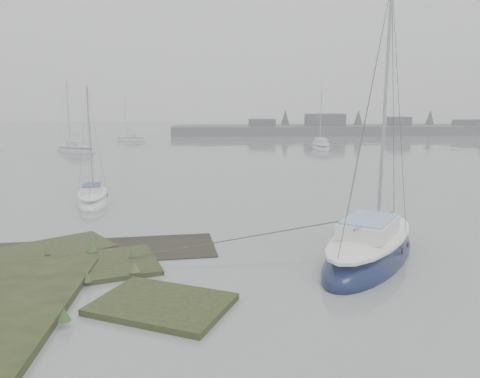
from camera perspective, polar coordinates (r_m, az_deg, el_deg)
ground at (r=42.82m, az=-6.13°, el=3.40°), size 160.00×160.00×0.00m
far_shoreline at (r=78.54m, az=15.01°, el=7.10°), size 60.00×8.00×4.15m
sailboat_main at (r=17.11m, az=15.53°, el=-7.29°), size 6.01×7.21×10.09m
sailboat_white at (r=26.55m, az=-17.51°, el=-1.19°), size 2.42×5.01×6.78m
sailboat_far_a at (r=52.42m, az=-19.41°, el=4.48°), size 5.71×4.73×7.97m
sailboat_far_b at (r=53.41m, az=9.81°, el=5.05°), size 2.45×5.87×8.06m
sailboat_far_c at (r=65.20m, az=-13.14°, el=5.90°), size 4.59×2.24×6.20m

